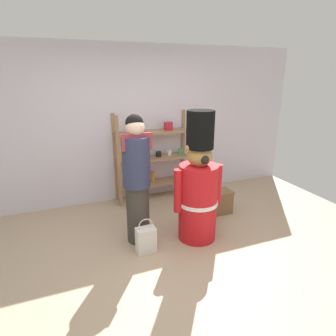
{
  "coord_description": "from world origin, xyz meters",
  "views": [
    {
      "loc": [
        -1.11,
        -2.56,
        2.1
      ],
      "look_at": [
        0.13,
        0.61,
        1.0
      ],
      "focal_mm": 30.62,
      "sensor_mm": 36.0,
      "label": 1
    }
  ],
  "objects_px": {
    "person_shopper": "(137,179)",
    "teddy_bear_guard": "(198,188)",
    "merchandise_shelf": "(152,156)",
    "shopping_bag": "(146,239)",
    "display_crate": "(218,202)"
  },
  "relations": [
    {
      "from": "merchandise_shelf",
      "to": "person_shopper",
      "type": "bearing_deg",
      "value": -116.3
    },
    {
      "from": "person_shopper",
      "to": "teddy_bear_guard",
      "type": "bearing_deg",
      "value": -16.4
    },
    {
      "from": "person_shopper",
      "to": "shopping_bag",
      "type": "relative_size",
      "value": 3.72
    },
    {
      "from": "teddy_bear_guard",
      "to": "person_shopper",
      "type": "height_order",
      "value": "teddy_bear_guard"
    },
    {
      "from": "teddy_bear_guard",
      "to": "shopping_bag",
      "type": "relative_size",
      "value": 3.81
    },
    {
      "from": "teddy_bear_guard",
      "to": "shopping_bag",
      "type": "bearing_deg",
      "value": -174.81
    },
    {
      "from": "display_crate",
      "to": "teddy_bear_guard",
      "type": "bearing_deg",
      "value": -140.53
    },
    {
      "from": "merchandise_shelf",
      "to": "person_shopper",
      "type": "xyz_separation_m",
      "value": [
        -0.63,
        -1.27,
        0.11
      ]
    },
    {
      "from": "merchandise_shelf",
      "to": "teddy_bear_guard",
      "type": "height_order",
      "value": "teddy_bear_guard"
    },
    {
      "from": "merchandise_shelf",
      "to": "shopping_bag",
      "type": "height_order",
      "value": "merchandise_shelf"
    },
    {
      "from": "shopping_bag",
      "to": "display_crate",
      "type": "xyz_separation_m",
      "value": [
        1.39,
        0.6,
        0.02
      ]
    },
    {
      "from": "merchandise_shelf",
      "to": "teddy_bear_guard",
      "type": "xyz_separation_m",
      "value": [
        0.13,
        -1.49,
        -0.04
      ]
    },
    {
      "from": "teddy_bear_guard",
      "to": "person_shopper",
      "type": "xyz_separation_m",
      "value": [
        -0.75,
        0.22,
        0.15
      ]
    },
    {
      "from": "teddy_bear_guard",
      "to": "display_crate",
      "type": "bearing_deg",
      "value": 39.47
    },
    {
      "from": "shopping_bag",
      "to": "display_crate",
      "type": "relative_size",
      "value": 1.11
    }
  ]
}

